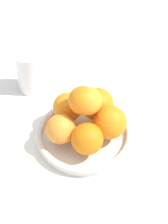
# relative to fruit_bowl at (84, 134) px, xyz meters

# --- Properties ---
(ground_plane) EXTENTS (4.00, 4.00, 0.00)m
(ground_plane) POSITION_rel_fruit_bowl_xyz_m (0.00, 0.00, -0.01)
(ground_plane) COLOR white
(fruit_bowl) EXTENTS (0.23, 0.23, 0.03)m
(fruit_bowl) POSITION_rel_fruit_bowl_xyz_m (0.00, 0.00, 0.00)
(fruit_bowl) COLOR silver
(fruit_bowl) RESTS_ON ground_plane
(orange_pile) EXTENTS (0.18, 0.19, 0.13)m
(orange_pile) POSITION_rel_fruit_bowl_xyz_m (-0.00, 0.01, 0.06)
(orange_pile) COLOR orange
(orange_pile) RESTS_ON fruit_bowl
(drinking_glass) EXTENTS (0.07, 0.07, 0.12)m
(drinking_glass) POSITION_rel_fruit_bowl_xyz_m (-0.24, -0.05, 0.04)
(drinking_glass) COLOR white
(drinking_glass) RESTS_ON ground_plane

